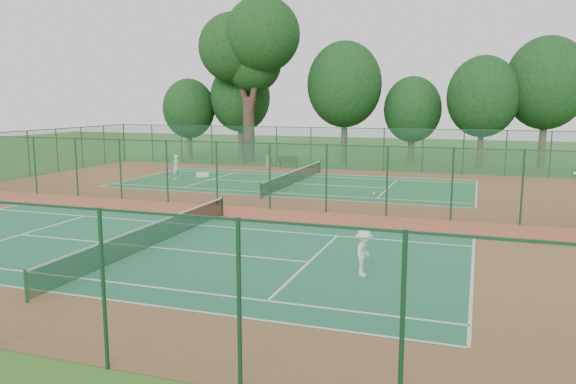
% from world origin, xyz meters
% --- Properties ---
extents(ground, '(120.00, 120.00, 0.00)m').
position_xyz_m(ground, '(0.00, 0.00, 0.00)').
color(ground, '#2D5A1C').
rests_on(ground, ground).
extents(red_pad, '(40.00, 36.00, 0.01)m').
position_xyz_m(red_pad, '(0.00, 0.00, 0.01)').
color(red_pad, brown).
rests_on(red_pad, ground).
extents(court_near, '(23.77, 10.97, 0.01)m').
position_xyz_m(court_near, '(0.00, -9.00, 0.01)').
color(court_near, '#1E5F43').
rests_on(court_near, red_pad).
extents(court_far, '(23.77, 10.97, 0.01)m').
position_xyz_m(court_far, '(0.00, 9.00, 0.01)').
color(court_far, '#1F6538').
rests_on(court_far, red_pad).
extents(fence_north, '(40.00, 0.09, 3.50)m').
position_xyz_m(fence_north, '(0.00, 18.00, 1.76)').
color(fence_north, '#1A4E32').
rests_on(fence_north, ground).
extents(fence_divider, '(40.00, 0.09, 3.50)m').
position_xyz_m(fence_divider, '(0.00, 0.00, 1.76)').
color(fence_divider, '#194C28').
rests_on(fence_divider, ground).
extents(tennis_net_near, '(0.10, 12.90, 0.97)m').
position_xyz_m(tennis_net_near, '(0.00, -9.00, 0.54)').
color(tennis_net_near, '#153A1C').
rests_on(tennis_net_near, ground).
extents(tennis_net_far, '(0.10, 12.90, 0.97)m').
position_xyz_m(tennis_net_far, '(0.00, 9.00, 0.54)').
color(tennis_net_far, '#133420').
rests_on(tennis_net_far, ground).
extents(player_near, '(0.62, 1.02, 1.54)m').
position_xyz_m(player_near, '(8.52, -9.92, 0.79)').
color(player_near, white).
rests_on(player_near, court_near).
extents(player_far, '(0.54, 0.73, 1.81)m').
position_xyz_m(player_far, '(-8.82, 8.20, 0.92)').
color(player_far, silver).
rests_on(player_far, court_far).
extents(trash_bin, '(0.64, 0.64, 0.99)m').
position_xyz_m(trash_bin, '(-5.20, 17.60, 0.51)').
color(trash_bin, gray).
rests_on(trash_bin, red_pad).
extents(bench, '(1.78, 0.90, 1.05)m').
position_xyz_m(bench, '(-3.40, 17.49, 0.55)').
color(bench, '#113215').
rests_on(bench, red_pad).
extents(kit_bag, '(0.97, 0.65, 0.34)m').
position_xyz_m(kit_bag, '(-7.68, 10.15, 0.18)').
color(kit_bag, white).
rests_on(kit_bag, red_pad).
extents(stray_ball_a, '(0.08, 0.08, 0.08)m').
position_xyz_m(stray_ball_a, '(0.73, -0.49, 0.05)').
color(stray_ball_a, '#D7E735').
rests_on(stray_ball_a, red_pad).
extents(stray_ball_b, '(0.07, 0.07, 0.07)m').
position_xyz_m(stray_ball_b, '(4.92, -0.73, 0.05)').
color(stray_ball_b, yellow).
rests_on(stray_ball_b, red_pad).
extents(stray_ball_c, '(0.06, 0.06, 0.06)m').
position_xyz_m(stray_ball_c, '(-1.03, -0.64, 0.04)').
color(stray_ball_c, '#C9D130').
rests_on(stray_ball_c, red_pad).
extents(big_tree, '(9.76, 7.15, 15.00)m').
position_xyz_m(big_tree, '(-8.54, 21.68, 10.62)').
color(big_tree, '#32221B').
rests_on(big_tree, ground).
extents(evergreen_row, '(39.00, 5.00, 12.00)m').
position_xyz_m(evergreen_row, '(0.50, 24.25, 0.00)').
color(evergreen_row, black).
rests_on(evergreen_row, ground).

